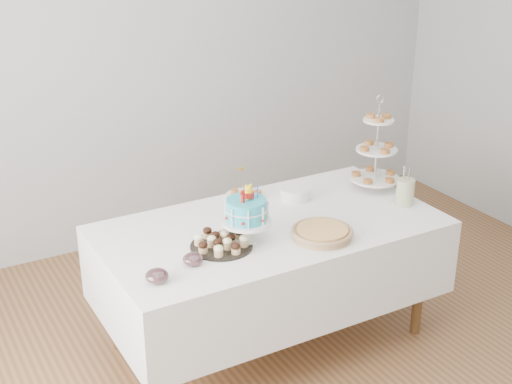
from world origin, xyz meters
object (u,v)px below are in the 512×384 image
table (270,260)px  plate_stack (295,193)px  tiered_stand (377,150)px  birthday_cake (246,222)px  pie (322,233)px  jam_bowl_a (157,276)px  utensil_pitcher (405,191)px  cupcake_tray (221,241)px  jam_bowl_b (193,259)px  pastry_plate (246,195)px

table → plate_stack: plate_stack is taller
table → tiered_stand: size_ratio=3.18×
birthday_cake → pie: (0.38, -0.16, -0.08)m
tiered_stand → jam_bowl_a: bearing=-165.6°
table → utensil_pitcher: utensil_pitcher is taller
cupcake_tray → jam_bowl_b: 0.23m
birthday_cake → utensil_pitcher: (1.06, -0.03, -0.03)m
pie → utensil_pitcher: (0.68, 0.13, 0.05)m
pie → jam_bowl_b: bearing=174.6°
pastry_plate → jam_bowl_b: jam_bowl_b is taller
birthday_cake → pie: bearing=-44.5°
cupcake_tray → pie: bearing=-17.7°
pastry_plate → utensil_pitcher: size_ratio=1.08×
plate_stack → jam_bowl_a: size_ratio=1.60×
birthday_cake → plate_stack: bearing=12.2°
tiered_stand → utensil_pitcher: tiered_stand is taller
table → plate_stack: size_ratio=10.60×
pastry_plate → utensil_pitcher: (0.78, -0.55, 0.07)m
plate_stack → pastry_plate: size_ratio=0.70×
cupcake_tray → tiered_stand: (1.21, 0.25, 0.22)m
jam_bowl_b → pastry_plate: bearing=43.9°
jam_bowl_a → utensil_pitcher: (1.64, 0.13, 0.05)m
pastry_plate → pie: bearing=-82.0°
utensil_pitcher → cupcake_tray: bearing=167.1°
plate_stack → jam_bowl_a: (-1.11, -0.52, -0.00)m
jam_bowl_a → jam_bowl_b: bearing=18.1°
birthday_cake → pastry_plate: birthday_cake is taller
birthday_cake → cupcake_tray: size_ratio=1.26×
cupcake_tray → jam_bowl_a: size_ratio=2.92×
plate_stack → jam_bowl_a: plate_stack is taller
plate_stack → tiered_stand: bearing=-10.7°
cupcake_tray → pie: (0.52, -0.17, -0.01)m
birthday_cake → table: bearing=7.6°
table → pastry_plate: pastry_plate is taller
birthday_cake → plate_stack: 0.65m
utensil_pitcher → pastry_plate: bearing=133.5°
birthday_cake → jam_bowl_a: size_ratio=3.67×
birthday_cake → plate_stack: birthday_cake is taller
jam_bowl_a → jam_bowl_b: (0.22, 0.07, -0.00)m
tiered_stand → jam_bowl_b: size_ratio=5.81×
table → jam_bowl_a: bearing=-160.3°
table → plate_stack: (0.31, 0.23, 0.26)m
plate_stack → utensil_pitcher: bearing=-36.4°
table → jam_bowl_b: jam_bowl_b is taller
cupcake_tray → utensil_pitcher: (1.21, -0.04, 0.05)m
jam_bowl_b → cupcake_tray: bearing=25.1°
plate_stack → jam_bowl_a: bearing=-154.9°
jam_bowl_b → utensil_pitcher: 1.42m
pastry_plate → jam_bowl_a: (-0.86, -0.69, 0.01)m
birthday_cake → plate_stack: (0.53, 0.36, -0.08)m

